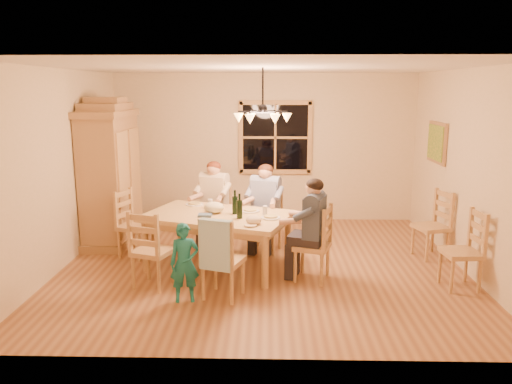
{
  "coord_description": "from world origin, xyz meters",
  "views": [
    {
      "loc": [
        0.08,
        -6.66,
        2.44
      ],
      "look_at": [
        -0.09,
        0.1,
        1.02
      ],
      "focal_mm": 35.0,
      "sensor_mm": 36.0,
      "label": 1
    }
  ],
  "objects_px": {
    "chandelier": "(263,116)",
    "dining_table": "(218,221)",
    "chair_end_right": "(312,257)",
    "adult_slate_man": "(313,217)",
    "chair_end_left": "(136,236)",
    "chair_near_right": "(223,273)",
    "chair_far_left": "(214,226)",
    "child": "(185,263)",
    "armoire": "(111,177)",
    "chair_near_left": "(153,263)",
    "wine_bottle_b": "(240,206)",
    "adult_plaid_man": "(265,197)",
    "chair_spare_back": "(430,237)",
    "wine_bottle_a": "(235,202)",
    "adult_woman": "(214,193)",
    "chair_spare_front": "(460,264)",
    "chair_far_right": "(265,231)"
  },
  "relations": [
    {
      "from": "armoire",
      "to": "adult_slate_man",
      "type": "height_order",
      "value": "armoire"
    },
    {
      "from": "dining_table",
      "to": "adult_woman",
      "type": "height_order",
      "value": "adult_woman"
    },
    {
      "from": "dining_table",
      "to": "wine_bottle_b",
      "type": "relative_size",
      "value": 6.61
    },
    {
      "from": "chandelier",
      "to": "chair_far_left",
      "type": "height_order",
      "value": "chandelier"
    },
    {
      "from": "chair_end_left",
      "to": "adult_plaid_man",
      "type": "bearing_deg",
      "value": 117.98
    },
    {
      "from": "chair_near_right",
      "to": "chair_spare_back",
      "type": "height_order",
      "value": "same"
    },
    {
      "from": "chair_far_right",
      "to": "armoire",
      "type": "bearing_deg",
      "value": 8.78
    },
    {
      "from": "chair_end_right",
      "to": "chandelier",
      "type": "bearing_deg",
      "value": 69.07
    },
    {
      "from": "dining_table",
      "to": "chair_spare_back",
      "type": "height_order",
      "value": "chair_spare_back"
    },
    {
      "from": "wine_bottle_a",
      "to": "child",
      "type": "relative_size",
      "value": 0.35
    },
    {
      "from": "chair_near_left",
      "to": "adult_slate_man",
      "type": "xyz_separation_m",
      "value": [
        2.0,
        0.27,
        0.54
      ]
    },
    {
      "from": "armoire",
      "to": "chair_near_left",
      "type": "relative_size",
      "value": 2.32
    },
    {
      "from": "chair_far_left",
      "to": "child",
      "type": "relative_size",
      "value": 1.06
    },
    {
      "from": "chandelier",
      "to": "dining_table",
      "type": "distance_m",
      "value": 1.54
    },
    {
      "from": "adult_slate_man",
      "to": "chair_near_right",
      "type": "bearing_deg",
      "value": 136.74
    },
    {
      "from": "chair_far_right",
      "to": "chair_near_left",
      "type": "distance_m",
      "value": 1.99
    },
    {
      "from": "armoire",
      "to": "chandelier",
      "type": "bearing_deg",
      "value": -23.63
    },
    {
      "from": "adult_woman",
      "to": "chair_spare_back",
      "type": "relative_size",
      "value": 0.88
    },
    {
      "from": "dining_table",
      "to": "adult_slate_man",
      "type": "distance_m",
      "value": 1.34
    },
    {
      "from": "chair_near_right",
      "to": "wine_bottle_b",
      "type": "relative_size",
      "value": 3.0
    },
    {
      "from": "child",
      "to": "chair_spare_back",
      "type": "xyz_separation_m",
      "value": [
        3.33,
        1.64,
        -0.16
      ]
    },
    {
      "from": "chair_near_left",
      "to": "chair_end_right",
      "type": "xyz_separation_m",
      "value": [
        2.0,
        0.27,
        0.0
      ]
    },
    {
      "from": "child",
      "to": "chandelier",
      "type": "bearing_deg",
      "value": 43.99
    },
    {
      "from": "chair_end_right",
      "to": "adult_slate_man",
      "type": "relative_size",
      "value": 1.13
    },
    {
      "from": "chair_far_right",
      "to": "chair_spare_front",
      "type": "bearing_deg",
      "value": 169.08
    },
    {
      "from": "chair_end_left",
      "to": "chair_near_right",
      "type": "bearing_deg",
      "value": 63.43
    },
    {
      "from": "chair_far_left",
      "to": "adult_plaid_man",
      "type": "relative_size",
      "value": 1.13
    },
    {
      "from": "wine_bottle_b",
      "to": "chair_spare_front",
      "type": "bearing_deg",
      "value": -8.86
    },
    {
      "from": "chair_far_left",
      "to": "adult_slate_man",
      "type": "distance_m",
      "value": 2.08
    },
    {
      "from": "adult_plaid_man",
      "to": "wine_bottle_b",
      "type": "distance_m",
      "value": 1.01
    },
    {
      "from": "adult_slate_man",
      "to": "chair_spare_front",
      "type": "height_order",
      "value": "adult_slate_man"
    },
    {
      "from": "child",
      "to": "chair_far_left",
      "type": "bearing_deg",
      "value": 76.26
    },
    {
      "from": "chair_near_left",
      "to": "chair_near_right",
      "type": "bearing_deg",
      "value": -0.0
    },
    {
      "from": "chair_far_right",
      "to": "chair_spare_back",
      "type": "distance_m",
      "value": 2.43
    },
    {
      "from": "chair_end_left",
      "to": "adult_plaid_man",
      "type": "relative_size",
      "value": 1.13
    },
    {
      "from": "adult_slate_man",
      "to": "chair_far_left",
      "type": "bearing_deg",
      "value": 63.43
    },
    {
      "from": "adult_slate_man",
      "to": "wine_bottle_b",
      "type": "xyz_separation_m",
      "value": [
        -0.94,
        0.21,
        0.08
      ]
    },
    {
      "from": "chandelier",
      "to": "chair_end_left",
      "type": "xyz_separation_m",
      "value": [
        -1.86,
        0.32,
        -1.77
      ]
    },
    {
      "from": "dining_table",
      "to": "chair_spare_back",
      "type": "distance_m",
      "value": 3.12
    },
    {
      "from": "armoire",
      "to": "chair_end_left",
      "type": "height_order",
      "value": "armoire"
    },
    {
      "from": "armoire",
      "to": "chair_spare_front",
      "type": "relative_size",
      "value": 2.32
    },
    {
      "from": "armoire",
      "to": "wine_bottle_b",
      "type": "bearing_deg",
      "value": -33.21
    },
    {
      "from": "chair_end_right",
      "to": "chair_near_left",
      "type": "bearing_deg",
      "value": 116.57
    },
    {
      "from": "chair_end_right",
      "to": "wine_bottle_a",
      "type": "relative_size",
      "value": 3.0
    },
    {
      "from": "wine_bottle_a",
      "to": "adult_woman",
      "type": "bearing_deg",
      "value": 111.65
    },
    {
      "from": "chair_far_right",
      "to": "chair_spare_back",
      "type": "height_order",
      "value": "same"
    },
    {
      "from": "adult_woman",
      "to": "wine_bottle_b",
      "type": "xyz_separation_m",
      "value": [
        0.47,
        -1.23,
        0.08
      ]
    },
    {
      "from": "armoire",
      "to": "chair_end_left",
      "type": "relative_size",
      "value": 2.32
    },
    {
      "from": "chair_end_left",
      "to": "adult_slate_man",
      "type": "distance_m",
      "value": 2.7
    },
    {
      "from": "adult_woman",
      "to": "chair_spare_front",
      "type": "height_order",
      "value": "adult_woman"
    }
  ]
}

